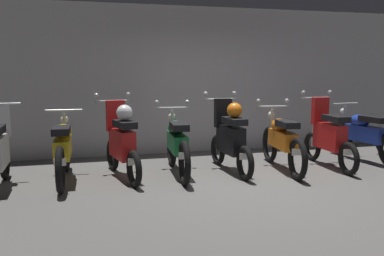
# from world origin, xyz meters

# --- Properties ---
(ground_plane) EXTENTS (80.00, 80.00, 0.00)m
(ground_plane) POSITION_xyz_m (0.00, 0.00, 0.00)
(ground_plane) COLOR #565451
(back_wall) EXTENTS (16.00, 0.30, 2.88)m
(back_wall) POSITION_xyz_m (0.00, 2.80, 1.44)
(back_wall) COLOR #ADADB2
(back_wall) RESTS_ON ground
(motorbike_slot_1) EXTENTS (0.56, 1.95, 1.03)m
(motorbike_slot_1) POSITION_xyz_m (-2.60, 0.94, 0.49)
(motorbike_slot_1) COLOR black
(motorbike_slot_1) RESTS_ON ground
(motorbike_slot_2) EXTENTS (0.58, 1.67, 1.29)m
(motorbike_slot_2) POSITION_xyz_m (-1.74, 0.91, 0.57)
(motorbike_slot_2) COLOR black
(motorbike_slot_2) RESTS_ON ground
(motorbike_slot_3) EXTENTS (0.59, 1.95, 1.15)m
(motorbike_slot_3) POSITION_xyz_m (-0.87, 0.91, 0.49)
(motorbike_slot_3) COLOR black
(motorbike_slot_3) RESTS_ON ground
(motorbike_slot_4) EXTENTS (0.59, 1.68, 1.29)m
(motorbike_slot_4) POSITION_xyz_m (-0.00, 0.84, 0.57)
(motorbike_slot_4) COLOR black
(motorbike_slot_4) RESTS_ON ground
(motorbike_slot_5) EXTENTS (0.59, 1.95, 1.15)m
(motorbike_slot_5) POSITION_xyz_m (0.87, 0.72, 0.49)
(motorbike_slot_5) COLOR black
(motorbike_slot_5) RESTS_ON ground
(motorbike_slot_6) EXTENTS (0.59, 1.68, 1.29)m
(motorbike_slot_6) POSITION_xyz_m (1.74, 0.71, 0.53)
(motorbike_slot_6) COLOR black
(motorbike_slot_6) RESTS_ON ground
(motorbike_slot_7) EXTENTS (0.56, 1.95, 1.03)m
(motorbike_slot_7) POSITION_xyz_m (2.60, 0.90, 0.49)
(motorbike_slot_7) COLOR black
(motorbike_slot_7) RESTS_ON ground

